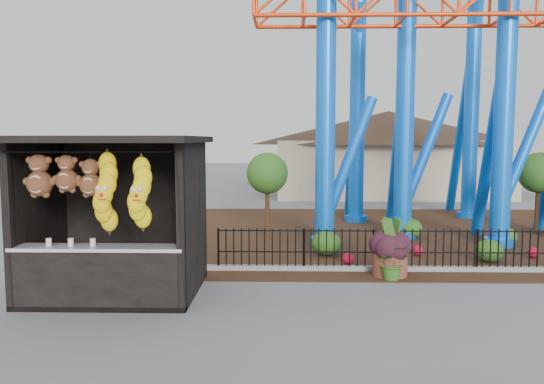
{
  "coord_description": "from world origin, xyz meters",
  "views": [
    {
      "loc": [
        0.34,
        -9.14,
        3.05
      ],
      "look_at": [
        0.09,
        1.5,
        2.0
      ],
      "focal_mm": 35.0,
      "sensor_mm": 36.0,
      "label": 1
    }
  ],
  "objects_px": {
    "roller_coaster": "(435,33)",
    "terracotta_planter": "(390,263)",
    "potted_plant": "(392,262)",
    "prize_booth": "(112,219)"
  },
  "relations": [
    {
      "from": "roller_coaster",
      "to": "terracotta_planter",
      "type": "relative_size",
      "value": 14.17
    },
    {
      "from": "roller_coaster",
      "to": "potted_plant",
      "type": "xyz_separation_m",
      "value": [
        -2.42,
        -5.99,
        -6.05
      ]
    },
    {
      "from": "prize_booth",
      "to": "potted_plant",
      "type": "bearing_deg",
      "value": 13.12
    },
    {
      "from": "terracotta_planter",
      "to": "prize_booth",
      "type": "bearing_deg",
      "value": -163.74
    },
    {
      "from": "prize_booth",
      "to": "roller_coaster",
      "type": "xyz_separation_m",
      "value": [
        8.11,
        7.31,
        4.92
      ]
    },
    {
      "from": "terracotta_planter",
      "to": "potted_plant",
      "type": "distance_m",
      "value": 0.35
    },
    {
      "from": "roller_coaster",
      "to": "terracotta_planter",
      "type": "bearing_deg",
      "value": -113.09
    },
    {
      "from": "prize_booth",
      "to": "potted_plant",
      "type": "xyz_separation_m",
      "value": [
        5.69,
        1.33,
        -1.14
      ]
    },
    {
      "from": "terracotta_planter",
      "to": "roller_coaster",
      "type": "bearing_deg",
      "value": 66.91
    },
    {
      "from": "roller_coaster",
      "to": "potted_plant",
      "type": "relative_size",
      "value": 14.15
    }
  ]
}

